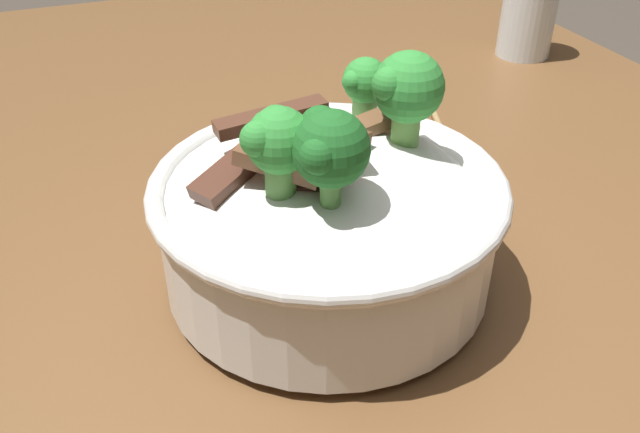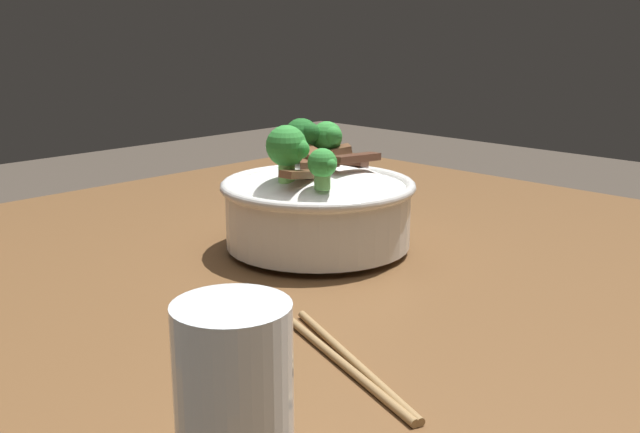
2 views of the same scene
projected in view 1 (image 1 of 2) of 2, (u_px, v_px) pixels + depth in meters
dining_table at (263, 300)px, 0.62m from camera, size 1.24×1.03×0.77m
rice_bowl at (329, 209)px, 0.45m from camera, size 0.23×0.23×0.16m
drinking_glass at (529, 11)px, 0.81m from camera, size 0.06×0.06×0.13m
chopsticks_pair at (424, 101)px, 0.72m from camera, size 0.21×0.09×0.01m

